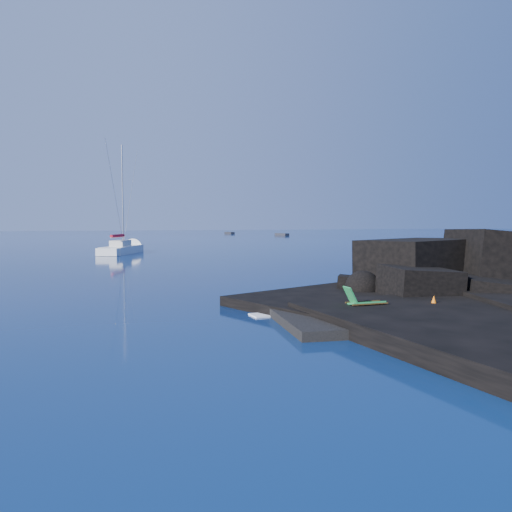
{
  "coord_description": "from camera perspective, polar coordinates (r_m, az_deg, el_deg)",
  "views": [
    {
      "loc": [
        -6.31,
        -16.68,
        3.92
      ],
      "look_at": [
        2.11,
        9.5,
        2.0
      ],
      "focal_mm": 35.0,
      "sensor_mm": 36.0,
      "label": 1
    }
  ],
  "objects": [
    {
      "name": "sailboat",
      "position": [
        62.76,
        -15.04,
        0.28
      ],
      "size": [
        7.44,
        12.66,
        13.26
      ],
      "primitive_type": null,
      "rotation": [
        0.0,
        0.0,
        -0.41
      ],
      "color": "white",
      "rests_on": "ground"
    },
    {
      "name": "headland",
      "position": [
        27.85,
        26.44,
        -4.52
      ],
      "size": [
        24.0,
        24.0,
        3.6
      ],
      "primitive_type": null,
      "color": "black",
      "rests_on": "ground"
    },
    {
      "name": "beach",
      "position": [
        20.67,
        14.2,
        -7.06
      ],
      "size": [
        9.08,
        6.86,
        0.7
      ],
      "primitive_type": "cube",
      "rotation": [
        0.0,
        0.0,
        -0.1
      ],
      "color": "black",
      "rests_on": "ground"
    },
    {
      "name": "sunbather",
      "position": [
        22.59,
        16.97,
        -4.87
      ],
      "size": [
        1.72,
        0.75,
        0.22
      ],
      "primitive_type": null,
      "rotation": [
        0.0,
        0.0,
        -0.21
      ],
      "color": "tan",
      "rests_on": "towel"
    },
    {
      "name": "distant_boat_b",
      "position": [
        137.01,
        2.97,
        2.35
      ],
      "size": [
        2.83,
        4.85,
        0.62
      ],
      "primitive_type": "cube",
      "rotation": [
        0.0,
        0.0,
        0.32
      ],
      "color": "#242429",
      "rests_on": "ground"
    },
    {
      "name": "towel",
      "position": [
        22.61,
        16.96,
        -5.21
      ],
      "size": [
        1.91,
        1.19,
        0.05
      ],
      "primitive_type": "cube",
      "rotation": [
        0.0,
        0.0,
        -0.21
      ],
      "color": "white",
      "rests_on": "beach"
    },
    {
      "name": "surf_foam",
      "position": [
        24.76,
        9.64,
        -5.17
      ],
      "size": [
        10.0,
        8.0,
        0.06
      ],
      "primitive_type": null,
      "color": "white",
      "rests_on": "ground"
    },
    {
      "name": "deck_chair",
      "position": [
        20.28,
        12.53,
        -4.64
      ],
      "size": [
        1.63,
        0.72,
        1.12
      ],
      "primitive_type": null,
      "rotation": [
        0.0,
        0.0,
        -0.0
      ],
      "color": "#1B7B3D",
      "rests_on": "beach"
    },
    {
      "name": "ground",
      "position": [
        18.26,
        2.86,
        -8.41
      ],
      "size": [
        400.0,
        400.0,
        0.0
      ],
      "primitive_type": "plane",
      "color": "#030F35",
      "rests_on": "ground"
    },
    {
      "name": "distant_boat_a",
      "position": [
        155.88,
        -3.05,
        2.55
      ],
      "size": [
        2.37,
        4.48,
        0.57
      ],
      "primitive_type": "cube",
      "rotation": [
        0.0,
        0.0,
        0.26
      ],
      "color": "black",
      "rests_on": "ground"
    },
    {
      "name": "marker_cone",
      "position": [
        21.44,
        19.65,
        -5.04
      ],
      "size": [
        0.39,
        0.39,
        0.58
      ],
      "primitive_type": "cone",
      "rotation": [
        0.0,
        0.0,
        0.02
      ],
      "color": "orange",
      "rests_on": "beach"
    }
  ]
}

